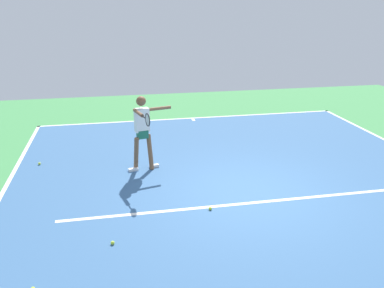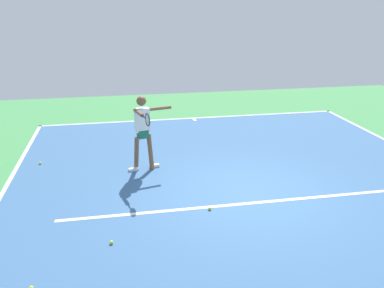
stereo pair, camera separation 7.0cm
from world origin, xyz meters
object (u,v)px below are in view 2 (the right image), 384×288
Objects in this scene: tennis_ball_near_service_line at (31,288)px; tennis_ball_by_baseline at (111,242)px; tennis_ball_centre_court at (210,209)px; tennis_ball_far_corner at (40,163)px; tennis_player at (143,128)px.

tennis_ball_by_baseline is at bearing -139.31° from tennis_ball_near_service_line.
tennis_ball_by_baseline is at bearing 24.05° from tennis_ball_centre_court.
tennis_ball_centre_court is (-1.94, -0.86, 0.00)m from tennis_ball_by_baseline.
tennis_ball_far_corner is (3.72, -3.17, 0.00)m from tennis_ball_centre_court.
tennis_ball_by_baseline is at bearing 113.89° from tennis_ball_far_corner.
tennis_ball_centre_court is at bearing 139.60° from tennis_ball_far_corner.
tennis_ball_near_service_line is 1.00× the size of tennis_ball_far_corner.
tennis_player is 28.21× the size of tennis_ball_near_service_line.
tennis_ball_near_service_line is at bearing 40.69° from tennis_ball_by_baseline.
tennis_player is at bearing -104.46° from tennis_ball_by_baseline.
tennis_ball_near_service_line is at bearing 30.96° from tennis_ball_centre_court.
tennis_ball_centre_court is (-1.11, 2.34, -1.05)m from tennis_player.
tennis_ball_by_baseline is 2.12m from tennis_ball_centre_court.
tennis_player is at bearing -115.20° from tennis_ball_near_service_line.
tennis_player is 28.21× the size of tennis_ball_centre_court.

